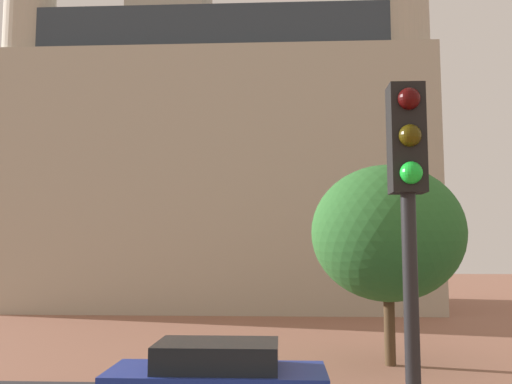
# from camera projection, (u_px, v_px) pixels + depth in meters

# --- Properties ---
(landmark_building) EXTENTS (24.25, 10.89, 31.51)m
(landmark_building) POSITION_uv_depth(u_px,v_px,m) (213.00, 153.00, 33.24)
(landmark_building) COLOR #B2A893
(landmark_building) RESTS_ON ground_plane
(car_blue) EXTENTS (4.58, 2.05, 1.43)m
(car_blue) POSITION_uv_depth(u_px,v_px,m) (217.00, 378.00, 11.35)
(car_blue) COLOR #23389E
(car_blue) RESTS_ON ground_plane
(traffic_light_pole) EXTENTS (0.28, 0.34, 4.75)m
(traffic_light_pole) POSITION_uv_depth(u_px,v_px,m) (410.00, 260.00, 4.32)
(traffic_light_pole) COLOR black
(traffic_light_pole) RESTS_ON ground_plane
(tree_curb_far) EXTENTS (4.52, 4.52, 5.89)m
(tree_curb_far) POSITION_uv_depth(u_px,v_px,m) (387.00, 233.00, 16.13)
(tree_curb_far) COLOR #4C3823
(tree_curb_far) RESTS_ON ground_plane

